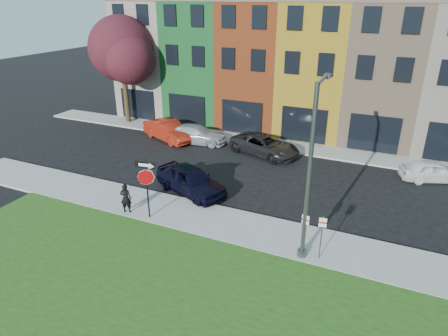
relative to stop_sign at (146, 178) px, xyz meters
The scene contains 15 objects.
ground 5.21m from the stop_sign, 24.41° to the right, with size 120.00×120.00×0.00m, color black.
sidewalk_near 6.73m from the stop_sign, ahead, with size 40.00×3.00×0.12m, color gray.
sidewalk_far 13.31m from the stop_sign, 84.47° to the left, with size 40.00×2.40×0.12m, color gray.
rowhouse_block 19.52m from the stop_sign, 84.76° to the left, with size 30.00×10.12×10.00m.
stop_sign is the anchor object (origin of this frame).
man 1.92m from the stop_sign, behind, with size 0.67×0.55×1.58m, color black.
sedan_near 3.80m from the stop_sign, 81.84° to the left, with size 5.07×3.51×1.60m, color black.
parked_car_red 12.18m from the stop_sign, 117.07° to the left, with size 5.02×3.39×1.57m, color maroon.
parked_car_silver 11.66m from the stop_sign, 106.17° to the left, with size 4.94×2.63×1.36m, color #ABABB0.
parked_car_dark 11.23m from the stop_sign, 77.64° to the left, with size 5.59×3.82×1.42m, color black.
parked_car_white 17.18m from the stop_sign, 39.92° to the left, with size 4.13×2.84×1.30m, color white.
street_lamp 8.00m from the stop_sign, ahead, with size 0.40×2.58×7.47m.
parking_sign_a 8.60m from the stop_sign, ahead, with size 0.32×0.11×2.05m.
parking_sign_b 7.92m from the stop_sign, ahead, with size 0.32×0.11×2.10m.
tree_purple 17.76m from the stop_sign, 129.85° to the left, with size 6.47×5.66×8.94m.
Camera 1 is at (6.43, -12.47, 10.42)m, focal length 32.00 mm.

